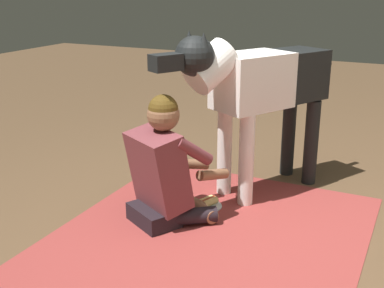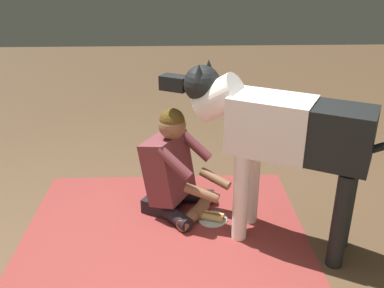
% 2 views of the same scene
% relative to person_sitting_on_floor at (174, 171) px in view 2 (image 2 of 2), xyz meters
% --- Properties ---
extents(ground_plane, '(15.27, 15.27, 0.00)m').
position_rel_person_sitting_on_floor_xyz_m(ground_plane, '(0.07, 0.54, -0.36)').
color(ground_plane, brown).
extents(area_rug, '(2.10, 1.87, 0.01)m').
position_rel_person_sitting_on_floor_xyz_m(area_rug, '(0.07, 0.36, -0.36)').
color(area_rug, maroon).
rests_on(area_rug, ground).
extents(person_sitting_on_floor, '(0.73, 0.63, 0.87)m').
position_rel_person_sitting_on_floor_xyz_m(person_sitting_on_floor, '(0.00, 0.00, 0.00)').
color(person_sitting_on_floor, black).
rests_on(person_sitting_on_floor, ground).
extents(large_dog, '(1.50, 0.90, 1.25)m').
position_rel_person_sitting_on_floor_xyz_m(large_dog, '(-0.71, 0.39, 0.47)').
color(large_dog, white).
rests_on(large_dog, ground).
extents(hot_dog_on_plate, '(0.23, 0.23, 0.06)m').
position_rel_person_sitting_on_floor_xyz_m(hot_dog_on_plate, '(-0.30, 0.16, -0.33)').
color(hot_dog_on_plate, silver).
rests_on(hot_dog_on_plate, ground).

